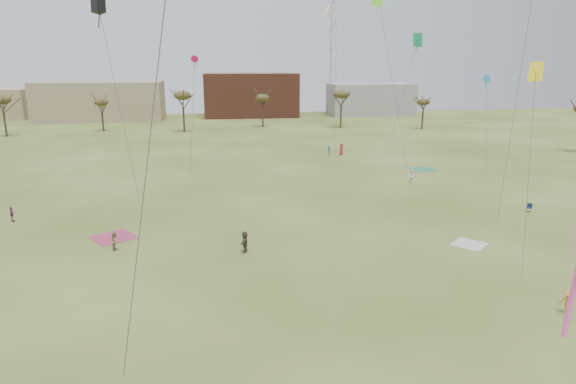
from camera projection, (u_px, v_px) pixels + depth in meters
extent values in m
plane|color=#3B4B17|center=(321.00, 349.00, 26.00)|extent=(260.00, 260.00, 0.00)
imported|color=#8E845A|center=(115.00, 241.00, 39.64)|extent=(0.62, 0.77, 1.52)
imported|color=#4C4036|center=(245.00, 242.00, 39.23)|extent=(0.78, 1.66, 1.72)
imported|color=#C38124|center=(567.00, 302.00, 29.54)|extent=(0.87, 1.07, 1.44)
imported|color=#82366A|center=(12.00, 214.00, 46.77)|extent=(0.68, 0.93, 1.47)
imported|color=white|center=(412.00, 176.00, 62.15)|extent=(1.03, 1.00, 1.67)
imported|color=red|center=(341.00, 149.00, 81.21)|extent=(1.00, 1.10, 1.89)
imported|color=navy|center=(329.00, 151.00, 80.51)|extent=(0.58, 1.00, 1.54)
cube|color=beige|center=(469.00, 244.00, 41.04)|extent=(3.44, 3.44, 0.03)
cube|color=#9D3055|center=(114.00, 237.00, 42.65)|extent=(4.49, 4.49, 0.03)
cube|color=#2E8058|center=(423.00, 169.00, 70.03)|extent=(3.47, 3.47, 0.03)
cube|color=#141E37|center=(529.00, 208.00, 49.89)|extent=(0.71, 0.71, 0.04)
cube|color=#141E37|center=(530.00, 205.00, 50.01)|extent=(0.44, 0.45, 0.44)
cylinder|color=#4C4C51|center=(144.00, 187.00, 19.27)|extent=(3.47, 1.97, 18.14)
cube|color=#EB4AA7|center=(573.00, 289.00, 10.24)|extent=(0.08, 0.08, 2.12)
cylinder|color=#4C4C51|center=(515.00, 110.00, 40.19)|extent=(0.04, 1.36, 20.12)
cube|color=yellow|center=(536.00, 72.00, 34.72)|extent=(0.72, 0.72, 1.42)
cube|color=yellow|center=(535.00, 79.00, 34.85)|extent=(0.08, 0.08, 1.28)
cylinder|color=#4C4C51|center=(529.00, 172.00, 33.49)|extent=(3.09, 5.67, 13.21)
cube|color=black|center=(98.00, 4.00, 42.42)|extent=(0.89, 0.89, 1.53)
cube|color=black|center=(99.00, 15.00, 42.64)|extent=(0.08, 0.08, 2.30)
cylinder|color=#4C4C51|center=(121.00, 112.00, 45.38)|extent=(2.10, 0.96, 18.77)
cone|color=#298BEA|center=(487.00, 79.00, 63.29)|extent=(1.04, 0.08, 1.04)
cube|color=#298BEA|center=(486.00, 84.00, 63.46)|extent=(0.08, 0.08, 1.71)
cylinder|color=#4C4C51|center=(487.00, 126.00, 63.61)|extent=(0.18, 2.50, 11.85)
cube|color=#70F929|center=(378.00, 3.00, 66.07)|extent=(0.08, 0.08, 2.19)
cylinder|color=#4C4C51|center=(393.00, 83.00, 66.52)|extent=(3.46, 5.12, 22.46)
cone|color=#B11253|center=(195.00, 59.00, 60.35)|extent=(0.90, 0.07, 0.90)
cube|color=#B11253|center=(195.00, 64.00, 60.49)|extent=(0.08, 0.08, 1.48)
cylinder|color=#4C4C51|center=(192.00, 118.00, 61.73)|extent=(1.22, 0.79, 14.31)
cube|color=#189069|center=(418.00, 40.00, 72.09)|extent=(1.03, 1.03, 2.02)
cube|color=#189069|center=(417.00, 45.00, 72.27)|extent=(0.08, 0.08, 1.82)
cylinder|color=#4C4C51|center=(402.00, 99.00, 73.91)|extent=(3.86, 0.23, 17.12)
cube|color=silver|center=(330.00, 11.00, 69.07)|extent=(0.86, 0.86, 1.48)
cube|color=silver|center=(330.00, 17.00, 69.29)|extent=(0.08, 0.08, 2.22)
cylinder|color=#4C4C51|center=(333.00, 87.00, 71.40)|extent=(1.21, 0.90, 20.93)
cylinder|color=#3A2B1E|center=(5.00, 124.00, 100.89)|extent=(0.40, 0.40, 5.10)
ellipsoid|color=#473D1E|center=(2.00, 100.00, 99.64)|extent=(3.57, 3.57, 1.87)
cylinder|color=#3A2B1E|center=(103.00, 121.00, 109.27)|extent=(0.40, 0.40, 4.32)
ellipsoid|color=#473D1E|center=(101.00, 102.00, 108.21)|extent=(3.02, 3.02, 1.58)
cylinder|color=#3A2B1E|center=(184.00, 120.00, 107.84)|extent=(0.40, 0.40, 5.40)
ellipsoid|color=#473D1E|center=(183.00, 95.00, 106.51)|extent=(3.78, 3.78, 1.98)
cylinder|color=#3A2B1E|center=(263.00, 117.00, 116.20)|extent=(0.40, 0.40, 4.68)
ellipsoid|color=#473D1E|center=(262.00, 98.00, 115.05)|extent=(3.28, 3.28, 1.72)
cylinder|color=#3A2B1E|center=(341.00, 116.00, 114.83)|extent=(0.40, 0.40, 5.28)
ellipsoid|color=#473D1E|center=(341.00, 94.00, 113.54)|extent=(3.70, 3.70, 1.94)
cylinder|color=#3A2B1E|center=(422.00, 120.00, 112.72)|extent=(0.40, 0.40, 4.20)
ellipsoid|color=#473D1E|center=(424.00, 102.00, 111.69)|extent=(2.94, 2.94, 1.54)
cube|color=#937F60|center=(101.00, 101.00, 129.85)|extent=(32.00, 14.00, 10.00)
cube|color=brown|center=(250.00, 95.00, 140.01)|extent=(26.00, 16.00, 12.00)
cube|color=gray|center=(370.00, 99.00, 143.41)|extent=(24.00, 12.00, 9.00)
cylinder|color=#9EA3A8|center=(336.00, 48.00, 145.14)|extent=(0.16, 0.16, 38.00)
cylinder|color=#9EA3A8|center=(331.00, 48.00, 145.70)|extent=(0.16, 0.16, 38.00)
cylinder|color=#9EA3A8|center=(332.00, 48.00, 144.21)|extent=(0.16, 0.16, 38.00)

